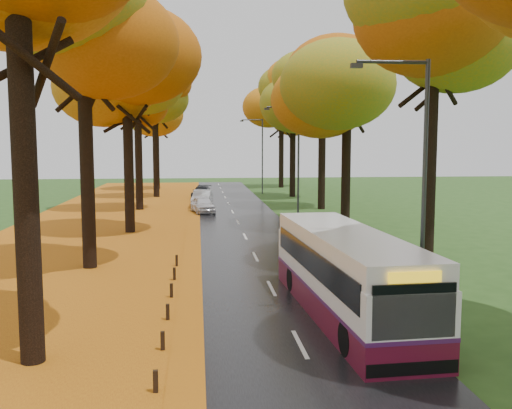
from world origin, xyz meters
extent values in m
cube|color=black|center=(0.00, 25.00, 0.02)|extent=(6.50, 90.00, 0.04)
cube|color=silver|center=(0.00, 25.00, 0.04)|extent=(0.12, 90.00, 0.01)
cube|color=#913C0D|center=(-9.00, 25.00, 0.01)|extent=(12.00, 90.00, 0.02)
cube|color=orange|center=(-3.05, 25.00, 0.04)|extent=(0.90, 90.00, 0.01)
cylinder|color=black|center=(-6.90, 5.50, 4.29)|extent=(0.60, 0.60, 8.58)
cylinder|color=black|center=(-7.50, 16.50, 4.58)|extent=(0.60, 0.60, 9.15)
ellipsoid|color=orange|center=(-7.50, 16.50, 10.30)|extent=(8.00, 8.00, 6.24)
cylinder|color=black|center=(-6.90, 26.50, 4.00)|extent=(0.60, 0.60, 8.00)
ellipsoid|color=orange|center=(-6.90, 26.50, 9.00)|extent=(9.20, 9.20, 7.18)
cylinder|color=black|center=(-7.50, 38.50, 4.29)|extent=(0.60, 0.60, 8.58)
ellipsoid|color=orange|center=(-7.50, 38.50, 9.65)|extent=(8.00, 8.00, 6.24)
cylinder|color=black|center=(-6.90, 49.50, 4.58)|extent=(0.60, 0.60, 9.15)
ellipsoid|color=orange|center=(-6.90, 49.50, 10.30)|extent=(9.20, 9.20, 7.18)
cylinder|color=black|center=(-7.50, 59.50, 4.00)|extent=(0.60, 0.60, 8.00)
ellipsoid|color=orange|center=(-7.50, 59.50, 9.00)|extent=(8.00, 8.00, 6.24)
cylinder|color=black|center=(7.50, 15.50, 4.61)|extent=(0.60, 0.60, 9.22)
ellipsoid|color=#B95C0D|center=(7.50, 15.50, 10.37)|extent=(8.20, 8.20, 6.40)
cylinder|color=black|center=(6.90, 27.50, 4.10)|extent=(0.60, 0.60, 8.19)
ellipsoid|color=#B95C0D|center=(6.90, 27.50, 9.22)|extent=(9.20, 9.20, 7.18)
cylinder|color=black|center=(7.50, 37.50, 4.35)|extent=(0.60, 0.60, 8.70)
ellipsoid|color=#B95C0D|center=(7.50, 37.50, 9.79)|extent=(8.20, 8.20, 6.40)
cylinder|color=black|center=(6.90, 48.50, 4.61)|extent=(0.60, 0.60, 9.22)
ellipsoid|color=#B95C0D|center=(6.90, 48.50, 10.37)|extent=(9.20, 9.20, 7.18)
cylinder|color=black|center=(7.50, 60.50, 4.10)|extent=(0.60, 0.60, 8.19)
ellipsoid|color=#B95C0D|center=(7.50, 60.50, 9.22)|extent=(8.20, 8.20, 6.40)
cube|color=black|center=(-3.70, 3.40, 0.26)|extent=(0.11, 0.11, 0.52)
cube|color=black|center=(-3.70, 6.00, 0.26)|extent=(0.11, 0.11, 0.52)
cube|color=black|center=(-3.70, 8.60, 0.26)|extent=(0.11, 0.11, 0.52)
cube|color=black|center=(-3.70, 11.20, 0.26)|extent=(0.11, 0.11, 0.52)
cube|color=black|center=(-3.70, 13.80, 0.26)|extent=(0.11, 0.11, 0.52)
cube|color=black|center=(-3.70, 16.40, 0.26)|extent=(0.11, 0.11, 0.52)
cylinder|color=#333538|center=(4.20, 8.00, 4.00)|extent=(0.14, 0.14, 8.00)
cylinder|color=#333538|center=(3.10, 8.00, 7.90)|extent=(2.20, 0.11, 0.11)
cube|color=#333538|center=(2.00, 8.00, 7.78)|extent=(0.35, 0.18, 0.14)
cylinder|color=#333538|center=(4.20, 30.00, 4.00)|extent=(0.14, 0.14, 8.00)
cylinder|color=#333538|center=(3.10, 30.00, 7.90)|extent=(2.20, 0.11, 0.11)
cube|color=#333538|center=(2.00, 30.00, 7.78)|extent=(0.35, 0.18, 0.14)
cylinder|color=#333538|center=(4.20, 52.00, 4.00)|extent=(0.14, 0.14, 8.00)
cylinder|color=#333538|center=(3.10, 52.00, 7.90)|extent=(2.20, 0.11, 0.11)
cube|color=#333538|center=(2.00, 52.00, 7.78)|extent=(0.35, 0.18, 0.14)
cube|color=#550D23|center=(1.91, 8.49, 0.46)|extent=(2.85, 10.27, 0.83)
cube|color=white|center=(1.91, 8.49, 1.47)|extent=(2.85, 10.27, 1.20)
cube|color=white|center=(1.91, 8.49, 2.39)|extent=(2.79, 10.06, 0.65)
cube|color=#461750|center=(1.91, 8.49, 0.92)|extent=(2.87, 10.29, 0.11)
cube|color=black|center=(1.91, 8.49, 1.84)|extent=(2.84, 9.46, 0.78)
cube|color=black|center=(2.18, 3.45, 1.66)|extent=(2.03, 0.17, 1.29)
cube|color=yellow|center=(2.18, 3.45, 2.46)|extent=(1.27, 0.13, 0.26)
cube|color=black|center=(2.18, 3.47, 0.30)|extent=(2.27, 0.24, 0.32)
cylinder|color=black|center=(1.06, 4.99, 0.50)|extent=(0.31, 0.94, 0.92)
cylinder|color=black|center=(3.13, 5.10, 0.50)|extent=(0.31, 0.94, 0.92)
cylinder|color=black|center=(0.71, 11.48, 0.50)|extent=(0.31, 0.94, 0.92)
cylinder|color=black|center=(2.78, 11.59, 0.50)|extent=(0.31, 0.94, 0.92)
imported|color=silver|center=(-2.35, 35.71, 0.67)|extent=(2.19, 3.90, 1.25)
imported|color=#9DA0A4|center=(-2.35, 40.22, 0.74)|extent=(1.99, 4.39, 1.40)
imported|color=black|center=(-2.34, 47.62, 0.63)|extent=(2.30, 4.29, 1.18)
camera|label=1|loc=(-2.73, -8.83, 5.51)|focal=40.00mm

